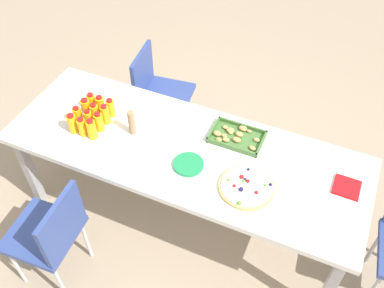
{
  "coord_description": "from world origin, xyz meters",
  "views": [
    {
      "loc": [
        0.78,
        -1.64,
        2.72
      ],
      "look_at": [
        0.04,
        0.04,
        0.77
      ],
      "focal_mm": 39.98,
      "sensor_mm": 36.0,
      "label": 1
    }
  ],
  "objects_px": {
    "juice_bottle_1": "(82,127)",
    "juice_bottle_8": "(105,115)",
    "juice_bottle_11": "(111,108)",
    "cardboard_tube": "(132,123)",
    "juice_bottle_5": "(99,122)",
    "napkin_stack": "(347,187)",
    "snack_tray": "(236,137)",
    "juice_bottle_0": "(72,123)",
    "juice_bottle_2": "(92,129)",
    "plate_stack": "(188,164)",
    "chair_far_left": "(157,89)",
    "party_table": "(184,155)",
    "juice_bottle_3": "(78,116)",
    "juice_bottle_9": "(92,102)",
    "chair_near_left": "(51,232)",
    "juice_bottle_7": "(95,112)",
    "fruit_pizza": "(246,187)",
    "juice_bottle_4": "(89,119)",
    "juice_bottle_6": "(86,108)",
    "juice_bottle_10": "(100,105)"
  },
  "relations": [
    {
      "from": "juice_bottle_3",
      "to": "juice_bottle_6",
      "type": "height_order",
      "value": "juice_bottle_6"
    },
    {
      "from": "chair_far_left",
      "to": "juice_bottle_10",
      "type": "distance_m",
      "value": 0.71
    },
    {
      "from": "juice_bottle_8",
      "to": "juice_bottle_9",
      "type": "relative_size",
      "value": 1.06
    },
    {
      "from": "plate_stack",
      "to": "juice_bottle_0",
      "type": "bearing_deg",
      "value": -177.77
    },
    {
      "from": "juice_bottle_0",
      "to": "juice_bottle_6",
      "type": "distance_m",
      "value": 0.16
    },
    {
      "from": "juice_bottle_8",
      "to": "juice_bottle_11",
      "type": "xyz_separation_m",
      "value": [
        -0.0,
        0.07,
        -0.0
      ]
    },
    {
      "from": "juice_bottle_3",
      "to": "snack_tray",
      "type": "distance_m",
      "value": 1.04
    },
    {
      "from": "juice_bottle_3",
      "to": "juice_bottle_9",
      "type": "bearing_deg",
      "value": 87.39
    },
    {
      "from": "fruit_pizza",
      "to": "plate_stack",
      "type": "distance_m",
      "value": 0.38
    },
    {
      "from": "juice_bottle_9",
      "to": "cardboard_tube",
      "type": "xyz_separation_m",
      "value": [
        0.36,
        -0.08,
        0.02
      ]
    },
    {
      "from": "party_table",
      "to": "juice_bottle_0",
      "type": "height_order",
      "value": "juice_bottle_0"
    },
    {
      "from": "juice_bottle_2",
      "to": "juice_bottle_4",
      "type": "relative_size",
      "value": 1.06
    },
    {
      "from": "snack_tray",
      "to": "juice_bottle_0",
      "type": "bearing_deg",
      "value": -159.73
    },
    {
      "from": "juice_bottle_7",
      "to": "juice_bottle_9",
      "type": "xyz_separation_m",
      "value": [
        -0.07,
        0.07,
        0.0
      ]
    },
    {
      "from": "party_table",
      "to": "chair_far_left",
      "type": "relative_size",
      "value": 2.77
    },
    {
      "from": "party_table",
      "to": "juice_bottle_0",
      "type": "xyz_separation_m",
      "value": [
        -0.72,
        -0.15,
        0.13
      ]
    },
    {
      "from": "party_table",
      "to": "juice_bottle_1",
      "type": "xyz_separation_m",
      "value": [
        -0.64,
        -0.15,
        0.13
      ]
    },
    {
      "from": "juice_bottle_1",
      "to": "juice_bottle_8",
      "type": "bearing_deg",
      "value": 63.92
    },
    {
      "from": "chair_near_left",
      "to": "juice_bottle_7",
      "type": "relative_size",
      "value": 6.16
    },
    {
      "from": "juice_bottle_0",
      "to": "snack_tray",
      "type": "relative_size",
      "value": 0.43
    },
    {
      "from": "juice_bottle_5",
      "to": "chair_far_left",
      "type": "bearing_deg",
      "value": 89.77
    },
    {
      "from": "juice_bottle_11",
      "to": "snack_tray",
      "type": "relative_size",
      "value": 0.4
    },
    {
      "from": "juice_bottle_4",
      "to": "juice_bottle_5",
      "type": "bearing_deg",
      "value": 1.15
    },
    {
      "from": "juice_bottle_0",
      "to": "juice_bottle_5",
      "type": "bearing_deg",
      "value": 28.92
    },
    {
      "from": "plate_stack",
      "to": "juice_bottle_9",
      "type": "bearing_deg",
      "value": 166.36
    },
    {
      "from": "juice_bottle_2",
      "to": "cardboard_tube",
      "type": "bearing_deg",
      "value": 32.83
    },
    {
      "from": "juice_bottle_5",
      "to": "juice_bottle_2",
      "type": "bearing_deg",
      "value": -93.15
    },
    {
      "from": "cardboard_tube",
      "to": "juice_bottle_7",
      "type": "bearing_deg",
      "value": 177.58
    },
    {
      "from": "party_table",
      "to": "cardboard_tube",
      "type": "bearing_deg",
      "value": -178.66
    },
    {
      "from": "juice_bottle_5",
      "to": "napkin_stack",
      "type": "distance_m",
      "value": 1.57
    },
    {
      "from": "juice_bottle_1",
      "to": "juice_bottle_3",
      "type": "height_order",
      "value": "juice_bottle_3"
    },
    {
      "from": "juice_bottle_2",
      "to": "juice_bottle_3",
      "type": "height_order",
      "value": "juice_bottle_2"
    },
    {
      "from": "party_table",
      "to": "fruit_pizza",
      "type": "distance_m",
      "value": 0.49
    },
    {
      "from": "juice_bottle_5",
      "to": "fruit_pizza",
      "type": "bearing_deg",
      "value": -3.96
    },
    {
      "from": "juice_bottle_2",
      "to": "plate_stack",
      "type": "height_order",
      "value": "juice_bottle_2"
    },
    {
      "from": "party_table",
      "to": "juice_bottle_8",
      "type": "distance_m",
      "value": 0.58
    },
    {
      "from": "chair_near_left",
      "to": "juice_bottle_10",
      "type": "bearing_deg",
      "value": 3.76
    },
    {
      "from": "juice_bottle_4",
      "to": "juice_bottle_5",
      "type": "height_order",
      "value": "juice_bottle_5"
    },
    {
      "from": "chair_far_left",
      "to": "juice_bottle_8",
      "type": "bearing_deg",
      "value": -7.29
    },
    {
      "from": "napkin_stack",
      "to": "juice_bottle_1",
      "type": "bearing_deg",
      "value": -171.51
    },
    {
      "from": "juice_bottle_3",
      "to": "juice_bottle_9",
      "type": "height_order",
      "value": "juice_bottle_3"
    },
    {
      "from": "snack_tray",
      "to": "cardboard_tube",
      "type": "bearing_deg",
      "value": -160.57
    },
    {
      "from": "juice_bottle_2",
      "to": "juice_bottle_7",
      "type": "height_order",
      "value": "juice_bottle_2"
    },
    {
      "from": "juice_bottle_5",
      "to": "juice_bottle_7",
      "type": "bearing_deg",
      "value": 136.57
    },
    {
      "from": "juice_bottle_6",
      "to": "juice_bottle_8",
      "type": "relative_size",
      "value": 1.01
    },
    {
      "from": "juice_bottle_11",
      "to": "cardboard_tube",
      "type": "distance_m",
      "value": 0.23
    },
    {
      "from": "juice_bottle_4",
      "to": "juice_bottle_6",
      "type": "distance_m",
      "value": 0.1
    },
    {
      "from": "juice_bottle_5",
      "to": "juice_bottle_10",
      "type": "xyz_separation_m",
      "value": [
        -0.08,
        0.15,
        -0.0
      ]
    },
    {
      "from": "chair_near_left",
      "to": "fruit_pizza",
      "type": "height_order",
      "value": "chair_near_left"
    },
    {
      "from": "chair_far_left",
      "to": "juice_bottle_0",
      "type": "relative_size",
      "value": 5.76
    }
  ]
}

